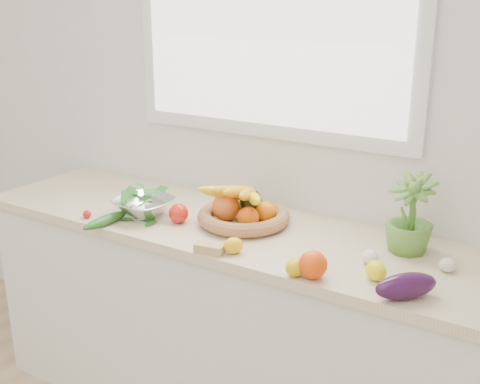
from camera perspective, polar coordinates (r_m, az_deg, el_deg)
The scene contains 20 objects.
back_wall at distance 2.53m, azimuth 2.94°, elevation 8.61°, with size 4.50×0.02×2.70m, color white.
counter_cabinet at distance 2.61m, azimuth -0.71°, elevation -12.75°, with size 2.20×0.58×0.86m, color silver.
countertop at distance 2.40m, azimuth -0.76°, elevation -3.52°, with size 2.24×0.62×0.04m, color beige.
window_frame at distance 2.48m, azimuth 2.91°, elevation 17.72°, with size 1.30×0.03×1.10m, color white.
window_pane at distance 2.46m, azimuth 2.67°, elevation 17.72°, with size 1.18×0.01×0.98m, color white.
orange_loose at distance 1.96m, azimuth 6.93°, elevation -6.86°, with size 0.09×0.09×0.09m, color #FF4608.
lemon_a at distance 1.97m, azimuth 5.29°, elevation -7.13°, with size 0.06×0.08×0.06m, color #E2B20C.
lemon_b at distance 2.13m, azimuth -0.64°, elevation -5.10°, with size 0.06×0.07×0.06m, color #FBAC0D.
lemon_c at distance 1.98m, azimuth 12.77°, elevation -7.30°, with size 0.06×0.08×0.06m, color yellow.
apple at distance 2.41m, azimuth -5.84°, elevation -2.04°, with size 0.08×0.08×0.08m, color red.
ginger at distance 2.13m, azimuth -2.94°, elevation -5.42°, with size 0.10×0.04×0.03m, color tan.
garlic_a at distance 2.29m, azimuth 1.53°, elevation -3.50°, with size 0.06×0.06×0.05m, color white.
garlic_b at distance 2.11m, azimuth 19.10°, elevation -6.56°, with size 0.06×0.06×0.05m, color silver.
garlic_c at distance 2.10m, azimuth 12.23°, elevation -6.02°, with size 0.06×0.06×0.05m, color white.
eggplant at distance 1.89m, azimuth 15.46°, elevation -8.59°, with size 0.08×0.20×0.08m, color #2F0E34.
cucumber at distance 2.44m, azimuth -12.64°, elevation -2.65°, with size 0.04×0.23×0.04m, color #1F5719.
radish at distance 2.53m, azimuth -14.30°, elevation -2.06°, with size 0.03×0.03×0.03m, color red.
potted_herb at distance 2.19m, azimuth 15.81°, elevation -2.21°, with size 0.17×0.17×0.31m, color #538630.
fruit_basket at distance 2.39m, azimuth 0.28°, elevation -1.81°, with size 0.37×0.37×0.19m.
colander_with_spinach at distance 2.49m, azimuth -9.11°, elevation -0.95°, with size 0.26×0.26×0.12m.
Camera 1 is at (1.21, 0.08, 1.77)m, focal length 45.00 mm.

